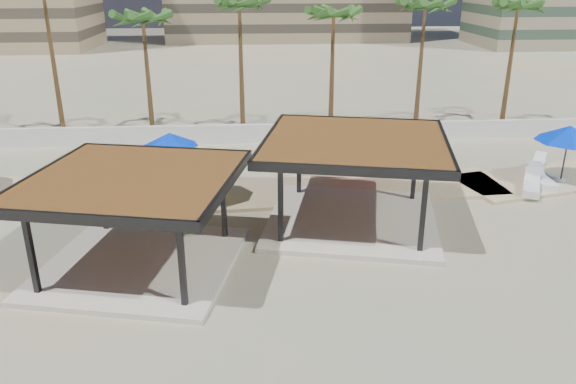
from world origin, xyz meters
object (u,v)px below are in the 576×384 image
lounger_a (105,198)px  lounger_c (541,181)px  lounger_b (531,187)px  pavilion_west (135,213)px  umbrella_c (362,130)px  lounger_d (537,165)px  pavilion_central (354,173)px

lounger_a → lounger_c: size_ratio=1.01×
lounger_a → lounger_b: size_ratio=1.01×
lounger_a → lounger_c: 21.38m
lounger_a → lounger_c: bearing=-78.0°
pavilion_west → lounger_b: 18.87m
umbrella_c → lounger_d: bearing=2.3°
pavilion_west → lounger_d: bearing=37.9°
umbrella_c → lounger_a: size_ratio=1.73×
pavilion_central → pavilion_west: (-8.50, -3.35, -0.13)m
pavilion_central → lounger_c: 10.96m
lounger_a → pavilion_central: bearing=-93.4°
pavilion_west → lounger_b: size_ratio=3.53×
pavilion_central → lounger_a: size_ratio=3.72×
umbrella_c → lounger_b: bearing=-20.4°
umbrella_c → lounger_a: bearing=-166.6°
lounger_c → lounger_d: lounger_c is taller
pavilion_west → lounger_b: (17.81, 5.97, -1.74)m
lounger_a → lounger_b: lounger_a is taller
lounger_a → lounger_c: lounger_c is taller
lounger_a → lounger_d: bearing=-71.7°
lounger_b → lounger_d: size_ratio=1.27×
umbrella_c → lounger_b: size_ratio=1.75×
pavilion_central → pavilion_west: size_ratio=1.06×
lounger_c → pavilion_west: bearing=113.8°
lounger_c → lounger_d: 2.73m
lounger_b → lounger_c: size_ratio=1.00×
lounger_a → lounger_c: (21.36, 0.86, 0.00)m
pavilion_central → lounger_d: bearing=40.7°
pavilion_central → lounger_a: 11.58m
pavilion_central → lounger_b: 9.86m
pavilion_central → umbrella_c: bearing=88.7°
umbrella_c → pavilion_west: bearing=-138.0°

